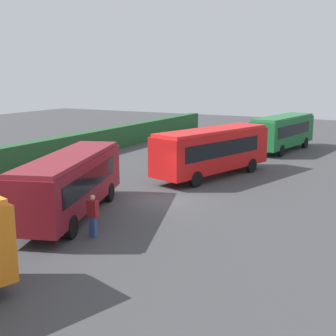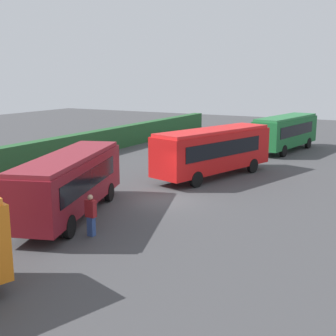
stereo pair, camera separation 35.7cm
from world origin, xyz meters
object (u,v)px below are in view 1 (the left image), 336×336
(bus_green, at_px, (283,131))
(traffic_cone, at_px, (185,147))
(bus_maroon, at_px, (71,181))
(bus_red, at_px, (213,149))
(person_far, at_px, (268,137))
(person_right, at_px, (93,215))
(person_center, at_px, (17,204))

(bus_green, height_order, traffic_cone, bus_green)
(bus_maroon, height_order, bus_green, bus_green)
(traffic_cone, bearing_deg, bus_maroon, -169.92)
(bus_maroon, bearing_deg, bus_red, -32.42)
(person_far, bearing_deg, bus_maroon, -158.08)
(bus_green, bearing_deg, person_right, -174.85)
(bus_green, distance_m, person_right, 25.80)
(person_center, bearing_deg, traffic_cone, 22.91)
(bus_red, xyz_separation_m, person_far, (14.73, 0.30, -0.93))
(bus_red, relative_size, person_right, 5.42)
(person_right, xyz_separation_m, person_far, (27.73, 0.20, -0.03))
(person_right, bearing_deg, traffic_cone, -162.84)
(person_right, bearing_deg, bus_green, 177.56)
(bus_green, xyz_separation_m, traffic_cone, (-4.03, 7.85, -1.51))
(bus_maroon, bearing_deg, traffic_cone, -8.83)
(bus_maroon, xyz_separation_m, bus_red, (11.27, -2.71, 0.11))
(bus_maroon, height_order, person_right, bus_maroon)
(person_right, relative_size, traffic_cone, 3.04)
(bus_maroon, xyz_separation_m, person_center, (-2.10, 1.39, -0.77))
(person_right, height_order, person_far, person_right)
(bus_green, bearing_deg, person_far, 52.19)
(bus_green, bearing_deg, person_center, 176.61)
(person_right, relative_size, person_far, 1.03)
(person_far, xyz_separation_m, traffic_cone, (-6.03, 5.96, -0.64))
(bus_red, xyz_separation_m, bus_green, (12.72, -1.59, -0.05))
(bus_maroon, height_order, person_center, bus_maroon)
(bus_red, distance_m, person_center, 14.01)
(bus_red, xyz_separation_m, person_center, (-13.37, 4.10, -0.87))
(bus_red, xyz_separation_m, traffic_cone, (8.69, 6.25, -1.56))
(bus_red, relative_size, bus_green, 1.06)
(bus_red, relative_size, person_center, 5.27)
(bus_maroon, distance_m, bus_green, 24.37)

